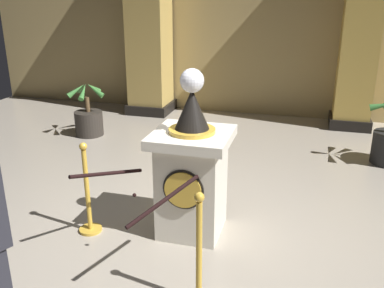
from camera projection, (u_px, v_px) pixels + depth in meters
ground_plane at (179, 229)px, 4.58m from camera, size 11.66×11.66×0.00m
back_wall at (253, 12)px, 8.39m from camera, size 11.66×0.16×4.07m
pedestal_clock at (192, 172)px, 4.34m from camera, size 0.78×0.78×1.74m
stanchion_near at (88, 202)px, 4.44m from camera, size 0.24×0.24×1.00m
stanchion_far at (199, 266)px, 3.40m from camera, size 0.24×0.24×1.00m
velvet_rope at (134, 186)px, 3.77m from camera, size 1.12×1.10×0.22m
column_left at (149, 17)px, 8.46m from camera, size 0.90×0.90×3.91m
column_right at (362, 21)px, 7.45m from camera, size 0.77×0.77×3.91m
potted_palm_left at (89, 118)px, 7.52m from camera, size 0.65×0.66×0.98m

